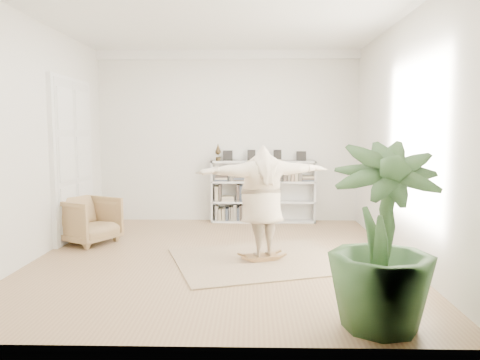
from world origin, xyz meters
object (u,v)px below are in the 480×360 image
Objects in this scene: person at (262,199)px; houseplant at (382,236)px; armchair at (88,220)px; rocker_board at (262,257)px; bookshelf at (263,192)px.

houseplant is at bearing 97.21° from person.
armchair is 3.15m from rocker_board.
houseplant reaches higher than rocker_board.
rocker_board is 0.30× the size of houseplant.
bookshelf reaches higher than rocker_board.
person is 1.10× the size of houseplant.
armchair reaches higher than rocker_board.
rocker_board is 0.87m from person.
armchair is (-3.04, -1.98, -0.24)m from bookshelf.
houseplant is at bearing -82.79° from rocker_board.
houseplant is (4.06, -3.39, 0.52)m from armchair.
bookshelf is 2.52× the size of armchair.
person is (-0.09, -3.02, 0.30)m from bookshelf.
rocker_board is at bearing -80.79° from armchair.
houseplant reaches higher than armchair.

